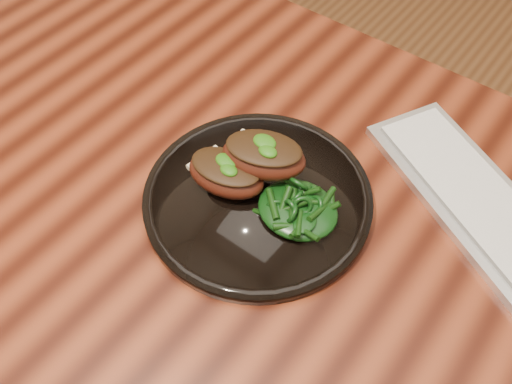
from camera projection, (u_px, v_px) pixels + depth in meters
desk at (285, 247)px, 0.83m from camera, size 1.60×0.80×0.75m
plate at (258, 198)px, 0.77m from camera, size 0.31×0.31×0.02m
lamb_chop_front at (226, 173)px, 0.75m from camera, size 0.12×0.09×0.05m
lamb_chop_back at (263, 155)px, 0.75m from camera, size 0.13×0.11×0.05m
herb_smear at (264, 151)px, 0.81m from camera, size 0.07×0.05×0.00m
greens_heap at (298, 206)px, 0.73m from camera, size 0.11×0.10×0.04m
keyboard at (491, 217)px, 0.75m from camera, size 0.42×0.30×0.02m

